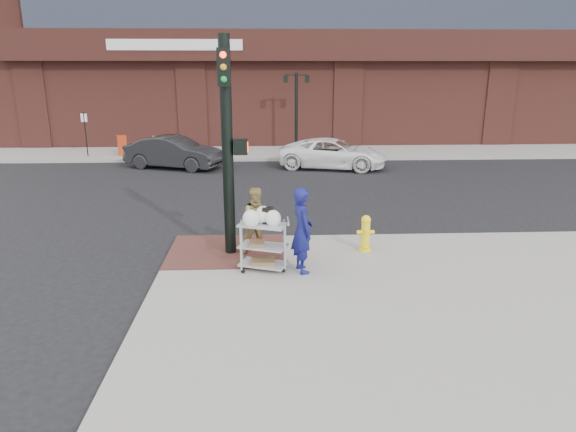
{
  "coord_description": "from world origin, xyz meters",
  "views": [
    {
      "loc": [
        0.35,
        -10.9,
        4.46
      ],
      "look_at": [
        0.85,
        0.09,
        1.25
      ],
      "focal_mm": 32.0,
      "sensor_mm": 36.0,
      "label": 1
    }
  ],
  "objects_px": {
    "pedestrian_tan": "(258,221)",
    "fire_hydrant": "(366,233)",
    "sedan_dark": "(174,152)",
    "traffic_signal_pole": "(228,141)",
    "lamp_post": "(296,104)",
    "minivan_white": "(333,154)",
    "utility_cart": "(263,242)",
    "woman_blue": "(302,230)"
  },
  "relations": [
    {
      "from": "traffic_signal_pole",
      "to": "fire_hydrant",
      "type": "distance_m",
      "value": 3.93
    },
    {
      "from": "woman_blue",
      "to": "utility_cart",
      "type": "bearing_deg",
      "value": 64.99
    },
    {
      "from": "fire_hydrant",
      "to": "traffic_signal_pole",
      "type": "bearing_deg",
      "value": 179.91
    },
    {
      "from": "sedan_dark",
      "to": "fire_hydrant",
      "type": "relative_size",
      "value": 4.92
    },
    {
      "from": "pedestrian_tan",
      "to": "utility_cart",
      "type": "distance_m",
      "value": 1.1
    },
    {
      "from": "lamp_post",
      "to": "traffic_signal_pole",
      "type": "relative_size",
      "value": 0.8
    },
    {
      "from": "woman_blue",
      "to": "sedan_dark",
      "type": "xyz_separation_m",
      "value": [
        -4.9,
        12.86,
        -0.36
      ]
    },
    {
      "from": "lamp_post",
      "to": "sedan_dark",
      "type": "bearing_deg",
      "value": -148.05
    },
    {
      "from": "lamp_post",
      "to": "minivan_white",
      "type": "relative_size",
      "value": 0.83
    },
    {
      "from": "lamp_post",
      "to": "pedestrian_tan",
      "type": "xyz_separation_m",
      "value": [
        -1.84,
        -15.23,
        -1.67
      ]
    },
    {
      "from": "lamp_post",
      "to": "fire_hydrant",
      "type": "relative_size",
      "value": 4.47
    },
    {
      "from": "sedan_dark",
      "to": "fire_hydrant",
      "type": "xyz_separation_m",
      "value": [
        6.53,
        -11.63,
        -0.12
      ]
    },
    {
      "from": "woman_blue",
      "to": "fire_hydrant",
      "type": "distance_m",
      "value": 2.09
    },
    {
      "from": "minivan_white",
      "to": "lamp_post",
      "type": "bearing_deg",
      "value": 34.6
    },
    {
      "from": "sedan_dark",
      "to": "utility_cart",
      "type": "bearing_deg",
      "value": -142.03
    },
    {
      "from": "lamp_post",
      "to": "minivan_white",
      "type": "xyz_separation_m",
      "value": [
        1.44,
        -3.91,
        -1.95
      ]
    },
    {
      "from": "lamp_post",
      "to": "fire_hydrant",
      "type": "distance_m",
      "value": 15.38
    },
    {
      "from": "pedestrian_tan",
      "to": "fire_hydrant",
      "type": "distance_m",
      "value": 2.62
    },
    {
      "from": "minivan_white",
      "to": "sedan_dark",
      "type": "bearing_deg",
      "value": 101.95
    },
    {
      "from": "sedan_dark",
      "to": "minivan_white",
      "type": "bearing_deg",
      "value": -72.22
    },
    {
      "from": "pedestrian_tan",
      "to": "fire_hydrant",
      "type": "relative_size",
      "value": 1.78
    },
    {
      "from": "lamp_post",
      "to": "sedan_dark",
      "type": "xyz_separation_m",
      "value": [
        -5.77,
        -3.6,
        -1.89
      ]
    },
    {
      "from": "lamp_post",
      "to": "fire_hydrant",
      "type": "bearing_deg",
      "value": -87.15
    },
    {
      "from": "traffic_signal_pole",
      "to": "utility_cart",
      "type": "height_order",
      "value": "traffic_signal_pole"
    },
    {
      "from": "minivan_white",
      "to": "fire_hydrant",
      "type": "xyz_separation_m",
      "value": [
        -0.68,
        -11.32,
        -0.06
      ]
    },
    {
      "from": "traffic_signal_pole",
      "to": "sedan_dark",
      "type": "height_order",
      "value": "traffic_signal_pole"
    },
    {
      "from": "utility_cart",
      "to": "sedan_dark",
      "type": "bearing_deg",
      "value": 107.72
    },
    {
      "from": "traffic_signal_pole",
      "to": "lamp_post",
      "type": "bearing_deg",
      "value": 80.76
    },
    {
      "from": "woman_blue",
      "to": "sedan_dark",
      "type": "distance_m",
      "value": 13.77
    },
    {
      "from": "utility_cart",
      "to": "traffic_signal_pole",
      "type": "bearing_deg",
      "value": 125.31
    },
    {
      "from": "sedan_dark",
      "to": "utility_cart",
      "type": "relative_size",
      "value": 3.13
    },
    {
      "from": "pedestrian_tan",
      "to": "utility_cart",
      "type": "bearing_deg",
      "value": -99.31
    },
    {
      "from": "pedestrian_tan",
      "to": "fire_hydrant",
      "type": "height_order",
      "value": "pedestrian_tan"
    },
    {
      "from": "lamp_post",
      "to": "woman_blue",
      "type": "relative_size",
      "value": 2.13
    },
    {
      "from": "woman_blue",
      "to": "pedestrian_tan",
      "type": "bearing_deg",
      "value": 23.55
    },
    {
      "from": "minivan_white",
      "to": "utility_cart",
      "type": "bearing_deg",
      "value": -179.84
    },
    {
      "from": "lamp_post",
      "to": "pedestrian_tan",
      "type": "distance_m",
      "value": 15.43
    },
    {
      "from": "woman_blue",
      "to": "utility_cart",
      "type": "relative_size",
      "value": 1.34
    },
    {
      "from": "minivan_white",
      "to": "fire_hydrant",
      "type": "bearing_deg",
      "value": -169.01
    },
    {
      "from": "traffic_signal_pole",
      "to": "pedestrian_tan",
      "type": "xyz_separation_m",
      "value": [
        0.63,
        -0.0,
        -1.88
      ]
    },
    {
      "from": "utility_cart",
      "to": "lamp_post",
      "type": "bearing_deg",
      "value": 84.01
    },
    {
      "from": "lamp_post",
      "to": "minivan_white",
      "type": "distance_m",
      "value": 4.6
    }
  ]
}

